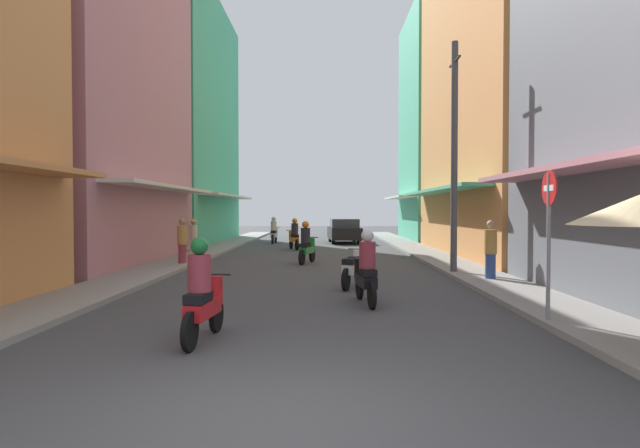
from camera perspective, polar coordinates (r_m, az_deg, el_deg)
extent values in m
plane|color=#424244|center=(21.65, -0.72, -3.77)|extent=(90.72, 90.72, 0.00)
cube|color=gray|center=(22.31, -13.59, -3.50)|extent=(1.68, 49.24, 0.12)
cube|color=gray|center=(22.10, 12.28, -3.54)|extent=(1.68, 49.24, 0.12)
cube|color=#B7727F|center=(22.70, -24.56, 15.55)|extent=(6.00, 11.32, 15.11)
cube|color=silver|center=(20.79, -15.63, 3.68)|extent=(1.10, 10.19, 0.12)
cube|color=#4CB28C|center=(34.50, -15.32, 10.17)|extent=(6.00, 13.59, 14.46)
cube|color=silver|center=(33.32, -9.46, 2.86)|extent=(1.10, 12.23, 0.12)
cube|color=#B7727F|center=(11.07, 26.54, 5.57)|extent=(1.10, 10.78, 0.12)
cube|color=#D88C4C|center=(25.39, 20.21, 12.96)|extent=(6.00, 13.93, 14.15)
cube|color=#4CB28C|center=(23.95, 12.20, 3.40)|extent=(1.10, 12.53, 0.12)
cube|color=#4CB28C|center=(36.88, 13.79, 9.70)|extent=(6.00, 8.50, 14.56)
cube|color=silver|center=(35.87, 8.29, 2.77)|extent=(1.10, 7.65, 0.12)
cylinder|color=black|center=(27.86, -3.05, -2.03)|extent=(0.24, 0.56, 0.56)
cylinder|color=black|center=(26.65, -2.44, -2.18)|extent=(0.24, 0.56, 0.56)
cube|color=orange|center=(27.19, -2.73, -1.65)|extent=(0.55, 1.04, 0.24)
cube|color=black|center=(26.99, -2.63, -1.25)|extent=(0.43, 0.62, 0.14)
cylinder|color=orange|center=(27.72, -2.99, -1.17)|extent=(0.28, 0.28, 0.45)
cylinder|color=black|center=(27.71, -2.99, -0.66)|extent=(0.54, 0.19, 0.03)
cylinder|color=#262628|center=(27.02, -2.65, -0.50)|extent=(0.34, 0.34, 0.55)
sphere|color=orange|center=(27.01, -2.66, 0.35)|extent=(0.26, 0.26, 0.26)
cylinder|color=black|center=(20.76, -0.82, -3.22)|extent=(0.23, 0.56, 0.56)
cylinder|color=black|center=(19.57, -1.91, -3.51)|extent=(0.23, 0.56, 0.56)
cube|color=#197233|center=(20.10, -1.40, -2.75)|extent=(0.54, 1.04, 0.24)
cube|color=black|center=(19.90, -1.57, -2.21)|extent=(0.42, 0.62, 0.14)
cylinder|color=#197233|center=(20.61, -0.93, -2.09)|extent=(0.28, 0.28, 0.45)
cylinder|color=black|center=(20.60, -0.93, -1.39)|extent=(0.54, 0.18, 0.03)
cylinder|color=#262628|center=(19.92, -1.53, -1.20)|extent=(0.34, 0.34, 0.55)
sphere|color=orange|center=(19.91, -1.53, -0.05)|extent=(0.26, 0.26, 0.26)
cylinder|color=black|center=(12.21, 4.14, -6.53)|extent=(0.15, 0.57, 0.56)
cylinder|color=black|center=(11.00, 5.43, -7.42)|extent=(0.15, 0.57, 0.56)
cube|color=black|center=(11.52, 4.81, -5.91)|extent=(0.41, 1.03, 0.24)
cube|color=black|center=(11.30, 5.02, -5.03)|extent=(0.35, 0.59, 0.14)
cylinder|color=black|center=(12.03, 4.27, -4.63)|extent=(0.28, 0.28, 0.45)
cylinder|color=black|center=(12.01, 4.27, -3.45)|extent=(0.55, 0.10, 0.03)
cylinder|color=#99333F|center=(11.32, 4.97, -3.24)|extent=(0.34, 0.34, 0.55)
sphere|color=silver|center=(11.29, 4.98, -1.22)|extent=(0.26, 0.26, 0.26)
cylinder|color=black|center=(14.56, 4.16, -5.23)|extent=(0.26, 0.56, 0.56)
cylinder|color=black|center=(13.37, 2.73, -5.83)|extent=(0.26, 0.56, 0.56)
cube|color=silver|center=(13.89, 3.42, -4.64)|extent=(0.59, 1.04, 0.24)
cube|color=black|center=(13.68, 3.19, -3.89)|extent=(0.45, 0.62, 0.14)
cylinder|color=silver|center=(14.40, 4.03, -3.63)|extent=(0.28, 0.28, 0.45)
cylinder|color=black|center=(14.38, 4.04, -2.63)|extent=(0.53, 0.21, 0.03)
cylinder|color=black|center=(9.13, -10.77, -9.28)|extent=(0.14, 0.57, 0.56)
cylinder|color=black|center=(7.96, -13.45, -10.89)|extent=(0.14, 0.57, 0.56)
cube|color=red|center=(8.45, -12.13, -8.64)|extent=(0.38, 1.02, 0.24)
cube|color=black|center=(8.23, -12.58, -7.50)|extent=(0.33, 0.59, 0.14)
cylinder|color=red|center=(8.94, -11.02, -6.78)|extent=(0.28, 0.28, 0.45)
cylinder|color=black|center=(8.91, -11.03, -5.19)|extent=(0.55, 0.08, 0.03)
cylinder|color=#99333F|center=(8.23, -12.48, -5.04)|extent=(0.34, 0.34, 0.55)
sphere|color=#197233|center=(8.20, -12.50, -2.26)|extent=(0.26, 0.26, 0.26)
cylinder|color=black|center=(32.99, -4.65, -1.48)|extent=(0.11, 0.56, 0.56)
cylinder|color=black|center=(31.76, -4.97, -1.60)|extent=(0.11, 0.56, 0.56)
cube|color=#B2B2B7|center=(32.31, -4.82, -1.16)|extent=(0.33, 1.01, 0.24)
cube|color=black|center=(32.11, -4.87, -0.82)|extent=(0.31, 0.57, 0.14)
cylinder|color=#B2B2B7|center=(32.85, -4.68, -0.76)|extent=(0.28, 0.28, 0.45)
cylinder|color=black|center=(32.84, -4.68, -0.33)|extent=(0.55, 0.06, 0.03)
cylinder|color=beige|center=(32.14, -4.86, -0.19)|extent=(0.34, 0.34, 0.55)
sphere|color=#B2B2B7|center=(32.14, -4.86, 0.52)|extent=(0.26, 0.26, 0.26)
cube|color=black|center=(32.75, 2.53, -0.94)|extent=(2.00, 4.20, 0.70)
cube|color=#333D47|center=(32.58, 2.55, 0.01)|extent=(1.72, 2.19, 0.60)
cylinder|color=black|center=(33.94, 1.07, -1.33)|extent=(0.22, 0.65, 0.64)
cylinder|color=black|center=(34.08, 3.58, -1.32)|extent=(0.22, 0.65, 0.64)
cylinder|color=black|center=(31.45, 1.38, -1.55)|extent=(0.22, 0.65, 0.64)
cylinder|color=black|center=(31.60, 4.09, -1.54)|extent=(0.22, 0.65, 0.64)
cylinder|color=#334C8C|center=(15.58, 17.37, -4.44)|extent=(0.28, 0.28, 0.79)
cylinder|color=#BF8C3F|center=(15.52, 17.39, -1.78)|extent=(0.34, 0.34, 0.66)
sphere|color=tan|center=(15.50, 17.40, -0.04)|extent=(0.22, 0.22, 0.22)
cylinder|color=#99333F|center=(19.71, -14.19, -3.20)|extent=(0.28, 0.28, 0.78)
cylinder|color=#BF8C3F|center=(19.67, -14.20, -1.12)|extent=(0.34, 0.34, 0.66)
sphere|color=#9E7256|center=(19.65, -14.21, 0.25)|extent=(0.22, 0.22, 0.22)
cylinder|color=beige|center=(25.41, -13.07, -2.24)|extent=(0.28, 0.28, 0.70)
cylinder|color=beige|center=(25.38, -13.08, -0.79)|extent=(0.34, 0.34, 0.59)
sphere|color=tan|center=(25.36, -13.09, 0.19)|extent=(0.22, 0.22, 0.22)
cone|color=#D1B77A|center=(25.36, -13.09, 0.42)|extent=(0.44, 0.44, 0.16)
cylinder|color=#4C4C4F|center=(17.05, 13.84, 6.61)|extent=(0.20, 0.20, 7.04)
cylinder|color=#3F382D|center=(17.55, 13.90, 16.14)|extent=(0.08, 1.20, 0.08)
cylinder|color=gray|center=(10.05, 22.76, -2.52)|extent=(0.07, 0.07, 2.60)
cylinder|color=red|center=(10.03, 22.82, 3.48)|extent=(0.02, 0.60, 0.60)
cube|color=white|center=(10.03, 22.82, 3.48)|extent=(0.03, 0.40, 0.10)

